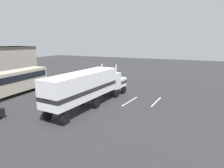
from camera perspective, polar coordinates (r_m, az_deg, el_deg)
The scene contains 6 objects.
ground_plane at distance 28.28m, azimuth 0.07°, elevation -2.99°, with size 120.00×120.00×0.00m, color #2D2D30.
lane_stripe_near at distance 25.10m, azimuth 5.26°, elevation -5.05°, with size 4.40×0.16×0.01m, color silver.
lane_stripe_mid at distance 25.45m, azimuth 12.81°, elevation -5.06°, with size 4.40×0.16×0.01m, color silver.
semi_truck at distance 22.71m, azimuth -6.83°, elevation -0.37°, with size 14.31×3.52×4.50m.
person_bystander at distance 26.04m, azimuth -7.92°, elevation -2.44°, with size 0.35×0.47×1.63m.
parked_bus at distance 30.96m, azimuth -26.70°, elevation 0.94°, with size 11.16×3.38×3.40m.
Camera 1 is at (-24.69, -11.55, 7.53)m, focal length 31.31 mm.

